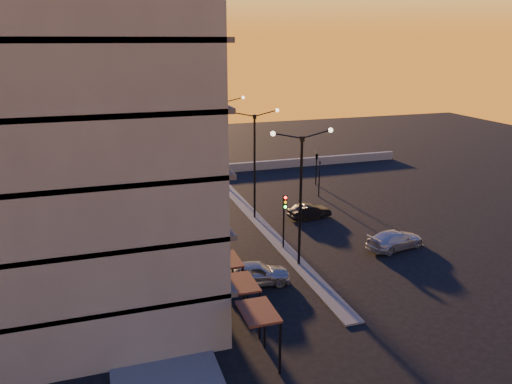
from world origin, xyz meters
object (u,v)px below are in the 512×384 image
at_px(car_hatchback, 255,273).
at_px(car_wagon, 395,240).
at_px(car_sedan, 309,211).
at_px(streetlamp_mid, 255,156).
at_px(traffic_light_main, 284,213).

distance_m(car_hatchback, car_wagon, 11.91).
height_order(car_hatchback, car_sedan, car_hatchback).
xyz_separation_m(car_hatchback, car_wagon, (11.71, 2.17, -0.07)).
relative_size(car_hatchback, car_wagon, 0.94).
distance_m(streetlamp_mid, car_wagon, 13.36).
bearing_deg(car_hatchback, streetlamp_mid, -8.71).
xyz_separation_m(traffic_light_main, car_wagon, (8.00, -2.38, -2.20)).
bearing_deg(streetlamp_mid, car_hatchback, -107.64).
bearing_deg(car_hatchback, car_wagon, -70.58).
height_order(streetlamp_mid, car_wagon, streetlamp_mid).
height_order(streetlamp_mid, traffic_light_main, streetlamp_mid).
bearing_deg(traffic_light_main, car_sedan, 51.08).
relative_size(streetlamp_mid, traffic_light_main, 2.24).
bearing_deg(car_sedan, car_wagon, -162.85).
height_order(streetlamp_mid, car_sedan, streetlamp_mid).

